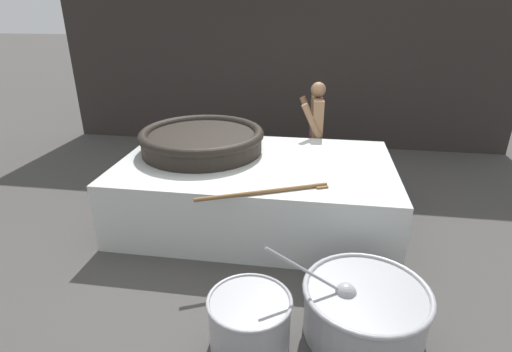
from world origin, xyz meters
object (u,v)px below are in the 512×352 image
Objects in this scene: cook at (315,130)px; prep_bowl_vegetables at (364,308)px; prep_bowl_meat at (250,320)px; giant_wok_near at (202,139)px.

cook reaches higher than prep_bowl_vegetables.
prep_bowl_meat is (-0.41, -3.20, -0.57)m from cook.
prep_bowl_vegetables is at bearing 16.19° from prep_bowl_meat.
prep_bowl_vegetables reaches higher than prep_bowl_meat.
prep_bowl_vegetables is at bearing -46.56° from giant_wok_near.
cook is (1.37, 1.00, -0.12)m from giant_wok_near.
giant_wok_near is 2.34× the size of prep_bowl_meat.
giant_wok_near reaches higher than prep_bowl_meat.
cook reaches higher than giant_wok_near.
prep_bowl_vegetables is (0.47, -2.95, -0.56)m from cook.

